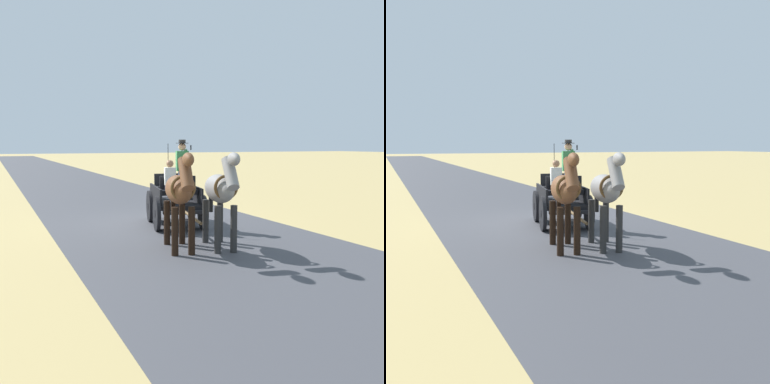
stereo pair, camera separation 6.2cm
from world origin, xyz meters
TOP-DOWN VIEW (x-y plane):
  - ground_plane at (0.00, 0.00)m, footprint 200.00×200.00m
  - road_surface at (0.00, 0.00)m, footprint 6.53×160.00m
  - horse_drawn_carriage at (-0.24, 0.83)m, footprint 1.88×4.51m
  - horse_near_side at (-0.08, 3.89)m, footprint 0.88×2.15m
  - horse_off_side at (0.84, 3.70)m, footprint 0.88×2.15m

SIDE VIEW (x-z plane):
  - ground_plane at x=0.00m, z-range 0.00..0.00m
  - road_surface at x=0.00m, z-range 0.00..0.01m
  - horse_drawn_carriage at x=-0.24m, z-range -0.43..2.07m
  - horse_near_side at x=-0.08m, z-range 0.22..2.43m
  - horse_off_side at x=0.84m, z-range 0.22..2.43m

